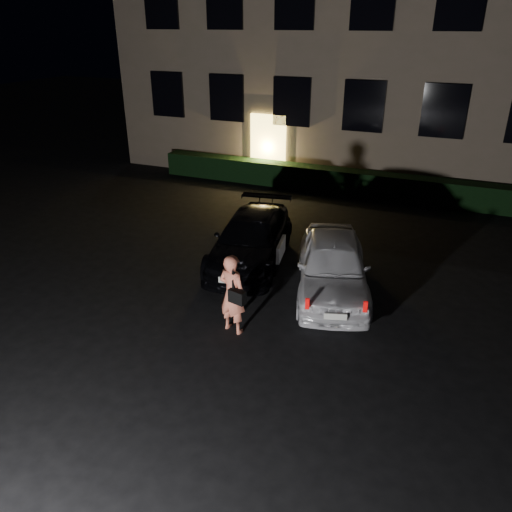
% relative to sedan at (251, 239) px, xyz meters
% --- Properties ---
extents(ground, '(80.00, 80.00, 0.00)m').
position_rel_sedan_xyz_m(ground, '(1.22, -4.03, -0.60)').
color(ground, black).
rests_on(ground, ground).
extents(building, '(20.00, 8.11, 12.00)m').
position_rel_sedan_xyz_m(building, '(1.22, 10.96, 5.40)').
color(building, '#766854').
rests_on(building, ground).
extents(hedge, '(15.00, 0.70, 0.85)m').
position_rel_sedan_xyz_m(hedge, '(1.22, 6.47, -0.18)').
color(hedge, black).
rests_on(hedge, ground).
extents(sedan, '(2.39, 4.38, 1.20)m').
position_rel_sedan_xyz_m(sedan, '(0.00, 0.00, 0.00)').
color(sedan, black).
rests_on(sedan, ground).
extents(hatch, '(2.61, 4.16, 1.32)m').
position_rel_sedan_xyz_m(hatch, '(2.34, -0.78, 0.06)').
color(hatch, white).
rests_on(hatch, ground).
extents(man, '(0.70, 0.53, 1.66)m').
position_rel_sedan_xyz_m(man, '(0.95, -3.11, 0.23)').
color(man, '#FF8565').
rests_on(man, ground).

